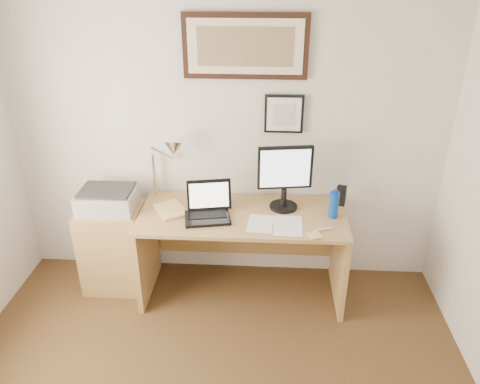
# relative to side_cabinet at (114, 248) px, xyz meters

# --- Properties ---
(wall_back) EXTENTS (3.50, 0.02, 2.50)m
(wall_back) POSITION_rel_side_cabinet_xyz_m (0.92, 0.32, 0.89)
(wall_back) COLOR silver
(wall_back) RESTS_ON ground
(side_cabinet) EXTENTS (0.50, 0.40, 0.73)m
(side_cabinet) POSITION_rel_side_cabinet_xyz_m (0.00, 0.00, 0.00)
(side_cabinet) COLOR #A57F45
(side_cabinet) RESTS_ON floor
(water_bottle) EXTENTS (0.07, 0.07, 0.21)m
(water_bottle) POSITION_rel_side_cabinet_xyz_m (1.76, -0.05, 0.49)
(water_bottle) COLOR #0C3EA0
(water_bottle) RESTS_ON desk
(bottle_cap) EXTENTS (0.04, 0.04, 0.02)m
(bottle_cap) POSITION_rel_side_cabinet_xyz_m (1.76, -0.05, 0.60)
(bottle_cap) COLOR #0C3EA0
(bottle_cap) RESTS_ON water_bottle
(speaker) EXTENTS (0.09, 0.08, 0.16)m
(speaker) POSITION_rel_side_cabinet_xyz_m (1.85, 0.16, 0.47)
(speaker) COLOR black
(speaker) RESTS_ON desk
(paper_sheet_a) EXTENTS (0.21, 0.28, 0.00)m
(paper_sheet_a) POSITION_rel_side_cabinet_xyz_m (1.21, -0.18, 0.39)
(paper_sheet_a) COLOR white
(paper_sheet_a) RESTS_ON desk
(paper_sheet_b) EXTENTS (0.22, 0.31, 0.00)m
(paper_sheet_b) POSITION_rel_side_cabinet_xyz_m (1.42, -0.21, 0.39)
(paper_sheet_b) COLOR white
(paper_sheet_b) RESTS_ON desk
(sticky_pad) EXTENTS (0.11, 0.11, 0.01)m
(sticky_pad) POSITION_rel_side_cabinet_xyz_m (1.60, -0.34, 0.39)
(sticky_pad) COLOR #E3D36B
(sticky_pad) RESTS_ON desk
(marker_pen) EXTENTS (0.14, 0.06, 0.02)m
(marker_pen) POSITION_rel_side_cabinet_xyz_m (1.67, -0.26, 0.39)
(marker_pen) COLOR silver
(marker_pen) RESTS_ON desk
(book) EXTENTS (0.32, 0.35, 0.02)m
(book) POSITION_rel_side_cabinet_xyz_m (0.42, -0.09, 0.40)
(book) COLOR #E9C56D
(book) RESTS_ON desk
(desk) EXTENTS (1.60, 0.70, 0.75)m
(desk) POSITION_rel_side_cabinet_xyz_m (1.07, 0.04, 0.15)
(desk) COLOR #A57F45
(desk) RESTS_ON floor
(laptop) EXTENTS (0.38, 0.35, 0.26)m
(laptop) POSITION_rel_side_cabinet_xyz_m (0.81, -0.10, 0.44)
(laptop) COLOR black
(laptop) RESTS_ON desk
(lcd_monitor) EXTENTS (0.42, 0.22, 0.52)m
(lcd_monitor) POSITION_rel_side_cabinet_xyz_m (1.39, 0.07, 0.68)
(lcd_monitor) COLOR black
(lcd_monitor) RESTS_ON desk
(printer) EXTENTS (0.44, 0.34, 0.18)m
(printer) POSITION_rel_side_cabinet_xyz_m (0.00, 0.00, 0.45)
(printer) COLOR #AAAAAD
(printer) RESTS_ON side_cabinet
(desk_lamp) EXTENTS (0.29, 0.27, 0.53)m
(desk_lamp) POSITION_rel_side_cabinet_xyz_m (0.51, 0.13, 0.82)
(desk_lamp) COLOR silver
(desk_lamp) RESTS_ON desk
(picture_large) EXTENTS (0.92, 0.04, 0.47)m
(picture_large) POSITION_rel_side_cabinet_xyz_m (1.07, 0.29, 1.59)
(picture_large) COLOR black
(picture_large) RESTS_ON wall_back
(picture_small) EXTENTS (0.30, 0.03, 0.30)m
(picture_small) POSITION_rel_side_cabinet_xyz_m (1.37, 0.29, 1.09)
(picture_small) COLOR black
(picture_small) RESTS_ON wall_back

